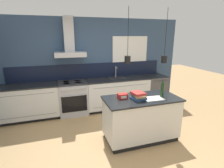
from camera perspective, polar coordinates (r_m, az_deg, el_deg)
The scene contains 11 objects.
ground_plane at distance 3.76m, azimuth -0.48°, elevation -18.73°, with size 16.00×16.00×0.00m, color tan.
wall_back at distance 5.10m, azimuth -7.51°, elevation 6.83°, with size 5.60×2.18×2.60m.
counter_run_left at distance 5.00m, azimuth -25.19°, elevation -5.35°, with size 1.44×0.64×0.91m.
counter_run_sink at distance 5.22m, azimuth 1.83°, elevation -2.96°, with size 1.87×0.64×1.24m.
oven_range at distance 4.95m, azimuth -12.56°, elevation -4.44°, with size 0.76×0.66×0.91m.
dishwasher at distance 5.73m, azimuth 13.59°, elevation -1.75°, with size 0.63×0.65×0.91m.
kitchen_island at distance 3.73m, azimuth 9.42°, elevation -11.02°, with size 1.52×0.76×0.91m.
bottle_on_island at distance 3.65m, azimuth 16.08°, elevation -1.82°, with size 0.07×0.07×0.36m.
book_stack at distance 3.44m, azimuth 8.59°, elevation -3.85°, with size 0.30×0.34×0.15m.
red_supply_box at distance 3.47m, azimuth 3.46°, elevation -3.95°, with size 0.19×0.14×0.10m.
paper_pile at distance 3.56m, azimuth 13.38°, elevation -4.61°, with size 0.41×0.28×0.01m.
Camera 1 is at (-0.92, -2.97, 2.11)m, focal length 28.00 mm.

